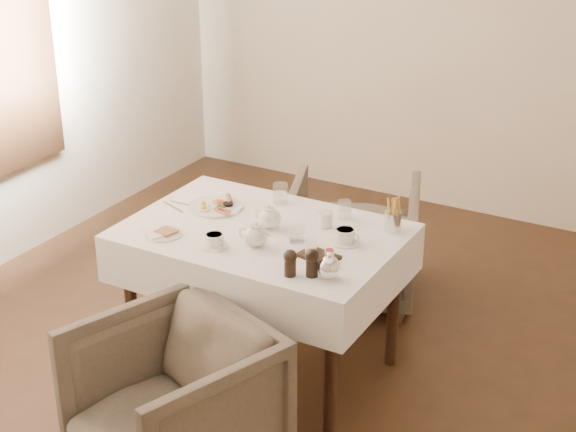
% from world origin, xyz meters
% --- Properties ---
extents(table, '(1.28, 0.88, 0.75)m').
position_xyz_m(table, '(-0.27, 0.11, 0.64)').
color(table, black).
rests_on(table, ground).
extents(armchair_near, '(0.92, 0.93, 0.67)m').
position_xyz_m(armchair_near, '(-0.20, -0.72, 0.33)').
color(armchair_near, '#50473A').
rests_on(armchair_near, ground).
extents(armchair_far, '(0.92, 0.94, 0.67)m').
position_xyz_m(armchair_far, '(-0.21, 1.02, 0.33)').
color(armchair_far, '#50473A').
rests_on(armchair_far, ground).
extents(breakfast_plate, '(0.27, 0.27, 0.03)m').
position_xyz_m(breakfast_plate, '(-0.60, 0.23, 0.76)').
color(breakfast_plate, white).
rests_on(breakfast_plate, table).
extents(side_plate, '(0.19, 0.17, 0.02)m').
position_xyz_m(side_plate, '(-0.64, -0.16, 0.76)').
color(side_plate, white).
rests_on(side_plate, table).
extents(teapot_centre, '(0.15, 0.12, 0.12)m').
position_xyz_m(teapot_centre, '(-0.25, 0.15, 0.82)').
color(teapot_centre, white).
rests_on(teapot_centre, table).
extents(teapot_front, '(0.17, 0.14, 0.12)m').
position_xyz_m(teapot_front, '(-0.20, -0.05, 0.82)').
color(teapot_front, white).
rests_on(teapot_front, table).
extents(creamer, '(0.08, 0.08, 0.07)m').
position_xyz_m(creamer, '(-0.02, 0.29, 0.79)').
color(creamer, white).
rests_on(creamer, table).
extents(teacup_near, '(0.13, 0.13, 0.06)m').
position_xyz_m(teacup_near, '(-0.36, -0.14, 0.78)').
color(teacup_near, white).
rests_on(teacup_near, table).
extents(teacup_far, '(0.14, 0.14, 0.07)m').
position_xyz_m(teacup_far, '(0.13, 0.18, 0.79)').
color(teacup_far, white).
rests_on(teacup_far, table).
extents(glass_left, '(0.09, 0.09, 0.10)m').
position_xyz_m(glass_left, '(-0.35, 0.43, 0.81)').
color(glass_left, silver).
rests_on(glass_left, table).
extents(glass_mid, '(0.08, 0.08, 0.10)m').
position_xyz_m(glass_mid, '(-0.06, 0.09, 0.80)').
color(glass_mid, silver).
rests_on(glass_mid, table).
extents(glass_right, '(0.07, 0.07, 0.09)m').
position_xyz_m(glass_right, '(0.01, 0.42, 0.80)').
color(glass_right, silver).
rests_on(glass_right, table).
extents(condiment_board, '(0.19, 0.15, 0.04)m').
position_xyz_m(condiment_board, '(0.10, -0.01, 0.77)').
color(condiment_board, black).
rests_on(condiment_board, table).
extents(pepper_mill_left, '(0.07, 0.07, 0.12)m').
position_xyz_m(pepper_mill_left, '(0.07, -0.22, 0.82)').
color(pepper_mill_left, black).
rests_on(pepper_mill_left, table).
extents(pepper_mill_right, '(0.08, 0.08, 0.13)m').
position_xyz_m(pepper_mill_right, '(0.15, -0.17, 0.82)').
color(pepper_mill_right, black).
rests_on(pepper_mill_right, table).
extents(silver_pot, '(0.14, 0.13, 0.12)m').
position_xyz_m(silver_pot, '(0.23, -0.16, 0.82)').
color(silver_pot, white).
rests_on(silver_pot, table).
extents(fries_cup, '(0.08, 0.08, 0.17)m').
position_xyz_m(fries_cup, '(0.27, 0.41, 0.83)').
color(fries_cup, silver).
rests_on(fries_cup, table).
extents(cutlery_fork, '(0.20, 0.02, 0.00)m').
position_xyz_m(cutlery_fork, '(-0.74, 0.18, 0.76)').
color(cutlery_fork, silver).
rests_on(cutlery_fork, table).
extents(cutlery_knife, '(0.17, 0.08, 0.00)m').
position_xyz_m(cutlery_knife, '(-0.79, 0.13, 0.76)').
color(cutlery_knife, silver).
rests_on(cutlery_knife, table).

